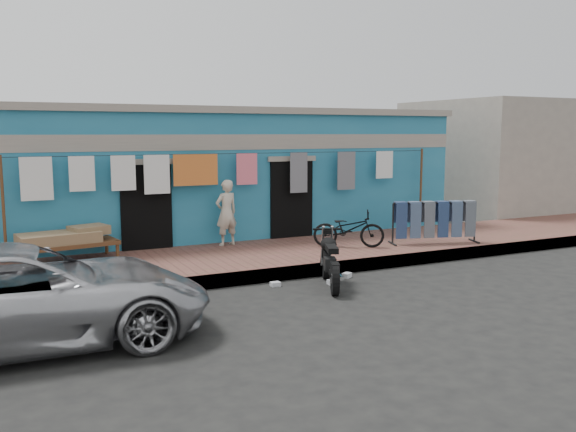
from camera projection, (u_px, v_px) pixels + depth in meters
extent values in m
plane|color=black|center=(340.00, 298.00, 10.28)|extent=(80.00, 80.00, 0.00)
cube|color=brown|center=(267.00, 258.00, 12.93)|extent=(28.00, 3.00, 0.25)
cube|color=gray|center=(298.00, 272.00, 11.64)|extent=(28.00, 0.10, 0.25)
cube|color=#216C8F|center=(206.00, 176.00, 16.29)|extent=(12.00, 5.00, 3.20)
cube|color=#9E9384|center=(239.00, 142.00, 13.99)|extent=(12.00, 0.14, 0.35)
cube|color=#9E9384|center=(205.00, 113.00, 16.06)|extent=(12.20, 5.20, 0.16)
cube|color=black|center=(146.00, 213.00, 13.17)|extent=(1.10, 0.10, 2.10)
cube|color=black|center=(291.00, 204.00, 14.69)|extent=(1.10, 0.10, 2.10)
cube|color=#9E9384|center=(510.00, 158.00, 21.03)|extent=(6.00, 5.00, 3.80)
cylinder|color=brown|center=(3.00, 209.00, 11.71)|extent=(0.06, 0.06, 2.10)
cylinder|color=brown|center=(421.00, 189.00, 16.05)|extent=(0.06, 0.06, 2.10)
cylinder|color=black|center=(244.00, 153.00, 13.75)|extent=(10.00, 0.01, 0.01)
cube|color=silver|center=(36.00, 179.00, 11.90)|extent=(0.60, 0.02, 0.86)
cube|color=silver|center=(82.00, 174.00, 12.26)|extent=(0.50, 0.02, 0.71)
cube|color=silver|center=(123.00, 173.00, 12.62)|extent=(0.50, 0.02, 0.73)
cube|color=silver|center=(157.00, 174.00, 12.93)|extent=(0.55, 0.02, 0.83)
cube|color=#CC4C26|center=(196.00, 170.00, 13.29)|extent=(1.00, 0.02, 0.68)
cube|color=#E66579|center=(247.00, 169.00, 13.82)|extent=(0.50, 0.02, 0.71)
cube|color=slate|center=(299.00, 173.00, 14.41)|extent=(0.45, 0.02, 0.95)
cube|color=slate|center=(346.00, 171.00, 14.98)|extent=(0.50, 0.02, 0.93)
cube|color=silver|center=(384.00, 165.00, 15.46)|extent=(0.50, 0.02, 0.69)
imported|color=#B2B1B6|center=(23.00, 295.00, 7.87)|extent=(4.96, 2.33, 1.38)
imported|color=beige|center=(226.00, 213.00, 13.62)|extent=(0.60, 0.46, 1.48)
imported|color=black|center=(349.00, 225.00, 13.43)|extent=(1.61, 1.26, 1.00)
cube|color=silver|center=(275.00, 284.00, 11.06)|extent=(0.18, 0.15, 0.08)
cube|color=silver|center=(347.00, 275.00, 11.72)|extent=(0.22, 0.20, 0.09)
cube|color=silver|center=(333.00, 283.00, 11.16)|extent=(0.18, 0.22, 0.08)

